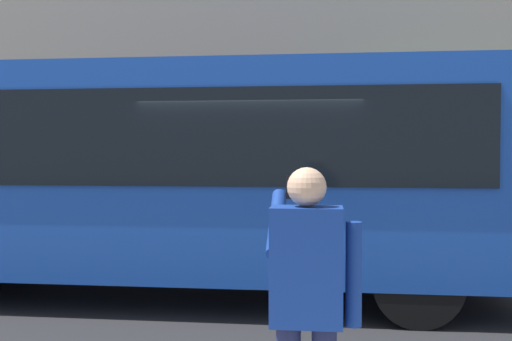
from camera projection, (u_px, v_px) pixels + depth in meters
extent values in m
plane|color=#232326|center=(259.00, 301.00, 7.66)|extent=(60.00, 60.00, 0.00)
cube|color=#19592D|center=(444.00, 105.00, 13.31)|extent=(4.40, 1.10, 0.24)
cube|color=#1947AD|center=(176.00, 169.00, 7.89)|extent=(9.00, 2.50, 2.60)
cube|color=black|center=(148.00, 137.00, 6.63)|extent=(7.60, 0.06, 1.10)
cylinder|color=black|center=(10.00, 242.00, 9.38)|extent=(1.00, 0.28, 1.00)
cylinder|color=black|center=(395.00, 249.00, 8.67)|extent=(1.00, 0.28, 1.00)
cylinder|color=black|center=(418.00, 282.00, 6.48)|extent=(1.00, 0.28, 1.00)
cube|color=navy|center=(306.00, 266.00, 3.28)|extent=(0.40, 0.24, 0.66)
sphere|color=#D8A884|center=(307.00, 187.00, 3.27)|extent=(0.22, 0.22, 0.22)
cylinder|color=navy|center=(354.00, 274.00, 3.25)|extent=(0.09, 0.09, 0.58)
cylinder|color=navy|center=(277.00, 223.00, 3.46)|extent=(0.09, 0.48, 0.37)
cube|color=black|center=(292.00, 187.00, 3.58)|extent=(0.07, 0.01, 0.14)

